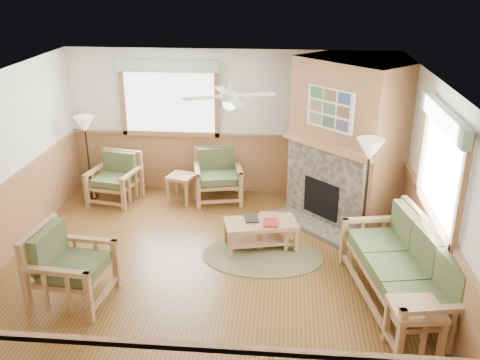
# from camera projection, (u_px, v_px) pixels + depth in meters

# --- Properties ---
(floor) EXTENTS (6.00, 6.00, 0.01)m
(floor) POSITION_uv_depth(u_px,v_px,m) (208.00, 272.00, 7.61)
(floor) COLOR brown
(floor) RESTS_ON ground
(ceiling) EXTENTS (6.00, 6.00, 0.01)m
(ceiling) POSITION_uv_depth(u_px,v_px,m) (203.00, 84.00, 6.60)
(ceiling) COLOR white
(ceiling) RESTS_ON floor
(wall_back) EXTENTS (6.00, 0.02, 2.70)m
(wall_back) POSITION_uv_depth(u_px,v_px,m) (230.00, 123.00, 9.88)
(wall_back) COLOR silver
(wall_back) RESTS_ON floor
(wall_front) EXTENTS (6.00, 0.02, 2.70)m
(wall_front) POSITION_uv_depth(u_px,v_px,m) (150.00, 325.00, 4.33)
(wall_front) COLOR silver
(wall_front) RESTS_ON floor
(wall_right) EXTENTS (0.02, 6.00, 2.70)m
(wall_right) POSITION_uv_depth(u_px,v_px,m) (437.00, 193.00, 6.85)
(wall_right) COLOR silver
(wall_right) RESTS_ON floor
(wainscot) EXTENTS (6.00, 6.00, 1.10)m
(wainscot) POSITION_uv_depth(u_px,v_px,m) (207.00, 238.00, 7.40)
(wainscot) COLOR #97663E
(wainscot) RESTS_ON floor
(fireplace) EXTENTS (3.11, 3.11, 2.70)m
(fireplace) POSITION_uv_depth(u_px,v_px,m) (347.00, 142.00, 8.83)
(fireplace) COLOR #97663E
(fireplace) RESTS_ON floor
(window_back) EXTENTS (1.90, 0.16, 1.50)m
(window_back) POSITION_uv_depth(u_px,v_px,m) (168.00, 58.00, 9.49)
(window_back) COLOR white
(window_back) RESTS_ON wall_back
(window_right) EXTENTS (0.16, 1.90, 1.50)m
(window_right) POSITION_uv_depth(u_px,v_px,m) (451.00, 106.00, 6.23)
(window_right) COLOR white
(window_right) RESTS_ON wall_right
(ceiling_fan) EXTENTS (1.59, 1.59, 0.36)m
(ceiling_fan) POSITION_uv_depth(u_px,v_px,m) (229.00, 82.00, 6.87)
(ceiling_fan) COLOR white
(ceiling_fan) RESTS_ON ceiling
(sofa) EXTENTS (2.37, 1.33, 1.03)m
(sofa) POSITION_uv_depth(u_px,v_px,m) (402.00, 270.00, 6.70)
(sofa) COLOR #A87B4E
(sofa) RESTS_ON floor
(armchair_back_left) EXTENTS (0.93, 0.93, 0.89)m
(armchair_back_left) POSITION_uv_depth(u_px,v_px,m) (114.00, 179.00, 9.74)
(armchair_back_left) COLOR #A87B4E
(armchair_back_left) RESTS_ON floor
(armchair_back_right) EXTENTS (0.99, 0.99, 0.93)m
(armchair_back_right) POSITION_uv_depth(u_px,v_px,m) (218.00, 176.00, 9.81)
(armchair_back_right) COLOR #A87B4E
(armchair_back_right) RESTS_ON floor
(armchair_left) EXTENTS (0.98, 0.98, 1.00)m
(armchair_left) POSITION_uv_depth(u_px,v_px,m) (72.00, 266.00, 6.80)
(armchair_left) COLOR #A87B4E
(armchair_left) RESTS_ON floor
(coffee_table) EXTENTS (1.19, 0.79, 0.44)m
(coffee_table) POSITION_uv_depth(u_px,v_px,m) (261.00, 235.00, 8.20)
(coffee_table) COLOR #A87B4E
(coffee_table) RESTS_ON floor
(end_table_chairs) EXTENTS (0.56, 0.55, 0.51)m
(end_table_chairs) POSITION_uv_depth(u_px,v_px,m) (182.00, 188.00, 9.83)
(end_table_chairs) COLOR #A87B4E
(end_table_chairs) RESTS_ON floor
(end_table_sofa) EXTENTS (0.61, 0.60, 0.61)m
(end_table_sofa) POSITION_uv_depth(u_px,v_px,m) (414.00, 330.00, 5.92)
(end_table_sofa) COLOR #A87B4E
(end_table_sofa) RESTS_ON floor
(footstool) EXTENTS (0.52, 0.52, 0.43)m
(footstool) POSITION_uv_depth(u_px,v_px,m) (274.00, 231.00, 8.30)
(footstool) COLOR #A87B4E
(footstool) RESTS_ON floor
(braided_rug) EXTENTS (2.40, 2.40, 0.01)m
(braided_rug) POSITION_uv_depth(u_px,v_px,m) (262.00, 256.00, 8.01)
(braided_rug) COLOR brown
(braided_rug) RESTS_ON floor
(floor_lamp_left) EXTENTS (0.39, 0.39, 1.58)m
(floor_lamp_left) POSITION_uv_depth(u_px,v_px,m) (88.00, 158.00, 9.78)
(floor_lamp_left) COLOR black
(floor_lamp_left) RESTS_ON floor
(floor_lamp_right) EXTENTS (0.50, 0.50, 1.76)m
(floor_lamp_right) POSITION_uv_depth(u_px,v_px,m) (366.00, 195.00, 7.96)
(floor_lamp_right) COLOR black
(floor_lamp_right) RESTS_ON floor
(book_red) EXTENTS (0.23, 0.30, 0.03)m
(book_red) POSITION_uv_depth(u_px,v_px,m) (271.00, 222.00, 8.05)
(book_red) COLOR maroon
(book_red) RESTS_ON coffee_table
(book_dark) EXTENTS (0.24, 0.30, 0.03)m
(book_dark) POSITION_uv_depth(u_px,v_px,m) (251.00, 218.00, 8.19)
(book_dark) COLOR black
(book_dark) RESTS_ON coffee_table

